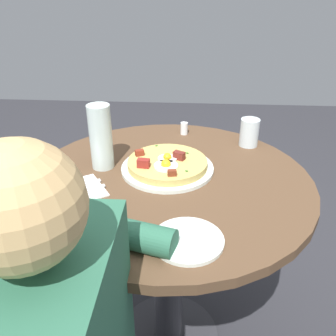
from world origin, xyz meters
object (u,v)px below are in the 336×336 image
Objects in this scene: knife at (71,188)px; salt_shaker at (184,128)px; water_bottle at (101,137)px; bread_plate at (188,240)px; water_glass at (249,132)px; breakfast_pizza at (167,163)px; fork at (75,193)px; pizza_plate at (167,168)px; dining_table at (169,224)px.

knife is 3.82× the size of salt_shaker.
bread_plate is at bearing 38.09° from water_bottle.
water_bottle is at bearing -41.85° from salt_shaker.
salt_shaker is at bearing 20.19° from knife.
water_glass is at bearing 111.93° from water_bottle.
breakfast_pizza reaches higher than fork.
water_glass is 0.48× the size of water_bottle.
fork is 0.55m from salt_shaker.
bread_plate is 0.82× the size of water_bottle.
pizza_plate is at bearing 87.34° from water_bottle.
dining_table is 18.82× the size of salt_shaker.
bread_plate is at bearing 2.33° from salt_shaker.
breakfast_pizza is at bearing -0.14° from fork.
water_glass is (-0.35, 0.56, 0.04)m from knife.
bread_plate reaches higher than knife.
dining_table is 5.16× the size of bread_plate.
dining_table is at bearing -167.86° from bread_plate.
breakfast_pizza is 0.30m from fork.
water_glass reaches higher than breakfast_pizza.
pizza_plate is 0.02m from breakfast_pizza.
salt_shaker is (-0.30, 0.05, -0.00)m from breakfast_pizza.
breakfast_pizza is 1.41× the size of knife.
dining_table is at bearing -15.81° from knife.
dining_table is at bearing 7.91° from pizza_plate.
knife is (0.14, -0.27, 0.00)m from pizza_plate.
dining_table is 3.49× the size of breakfast_pizza.
water_bottle is (-0.18, 0.04, 0.10)m from fork.
breakfast_pizza is at bearing -168.22° from bread_plate.
pizza_plate reaches higher than fork.
pizza_plate reaches higher than dining_table.
water_bottle is at bearing -92.66° from pizza_plate.
bread_plate is 0.47m from water_bottle.
bread_plate is 0.40m from knife.
bread_plate is 0.60m from water_glass.
fork is at bearing -56.56° from breakfast_pizza.
water_glass reaches higher than bread_plate.
breakfast_pizza is 1.48× the size of bread_plate.
water_glass is 0.25m from salt_shaker.
water_glass is at bearing -1.58° from knife.
breakfast_pizza is 1.41× the size of fork.
water_glass is at bearing 1.57° from fork.
pizza_plate reaches higher than bread_plate.
water_bottle reaches higher than knife.
pizza_plate is at bearing -168.45° from bread_plate.
salt_shaker is (-0.46, 0.30, 0.02)m from fork.
pizza_plate is 0.30m from salt_shaker.
pizza_plate is at bearing -172.09° from dining_table.
knife is at bearing -58.01° from water_glass.
salt_shaker is (-0.30, 0.05, 0.02)m from pizza_plate.
dining_table is 4.25× the size of water_bottle.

